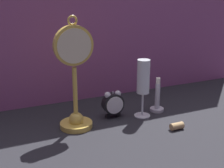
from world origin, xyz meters
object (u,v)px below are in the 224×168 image
at_px(brass_candlestick, 157,101).
at_px(wine_cork, 177,126).
at_px(alarm_clock_twin_bell, 113,103).
at_px(champagne_flute, 143,81).
at_px(pocket_watch_on_stand, 75,83).

height_order(brass_candlestick, wine_cork, brass_candlestick).
relative_size(alarm_clock_twin_bell, wine_cork, 2.18).
bearing_deg(alarm_clock_twin_bell, brass_candlestick, -4.72).
distance_m(alarm_clock_twin_bell, champagne_flute, 0.12).
bearing_deg(alarm_clock_twin_bell, champagne_flute, -18.81).
bearing_deg(brass_candlestick, pocket_watch_on_stand, -177.94).
distance_m(pocket_watch_on_stand, brass_candlestick, 0.32).
xyz_separation_m(alarm_clock_twin_bell, brass_candlestick, (0.16, -0.01, -0.01)).
xyz_separation_m(champagne_flute, brass_candlestick, (0.07, 0.02, -0.09)).
bearing_deg(wine_cork, brass_candlestick, 81.13).
height_order(alarm_clock_twin_bell, wine_cork, alarm_clock_twin_bell).
distance_m(pocket_watch_on_stand, champagne_flute, 0.23).
distance_m(alarm_clock_twin_bell, wine_cork, 0.22).
xyz_separation_m(champagne_flute, wine_cork, (0.05, -0.13, -0.11)).
relative_size(pocket_watch_on_stand, wine_cork, 8.22).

